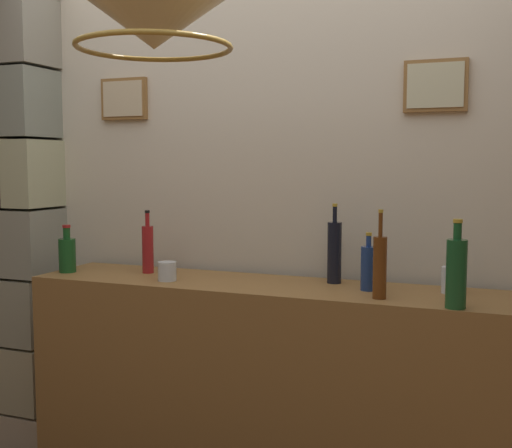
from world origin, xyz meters
TOP-DOWN VIEW (x-y plane):
  - panelled_rear_partition at (-0.00, 1.10)m, footprint 3.62×0.15m
  - stone_pillar at (-1.34, 0.95)m, footprint 0.37×0.34m
  - bar_shelf_unit at (0.00, 0.80)m, footprint 1.97×0.44m
  - liquor_bottle_vodka at (0.78, 0.62)m, footprint 0.07×0.07m
  - liquor_bottle_brandy at (0.44, 0.82)m, footprint 0.06×0.06m
  - liquor_bottle_vermouth at (0.28, 0.92)m, footprint 0.06×0.06m
  - liquor_bottle_rum at (0.51, 0.69)m, footprint 0.05×0.05m
  - liquor_bottle_mezcal at (-0.56, 0.85)m, footprint 0.05×0.05m
  - liquor_bottle_port at (-0.91, 0.74)m, footprint 0.08×0.08m
  - glass_tumbler_rocks at (0.74, 0.88)m, footprint 0.07×0.07m
  - glass_tumbler_highball at (-0.39, 0.72)m, footprint 0.08×0.08m
  - pendant_lamp at (-0.05, 0.06)m, footprint 0.47×0.47m

SIDE VIEW (x-z plane):
  - bar_shelf_unit at x=0.00m, z-range 0.00..1.10m
  - glass_tumbler_highball at x=-0.39m, z-range 1.10..1.18m
  - glass_tumbler_rocks at x=0.74m, z-range 1.10..1.20m
  - liquor_bottle_port at x=-0.91m, z-range 1.08..1.29m
  - liquor_bottle_brandy at x=0.44m, z-range 1.08..1.30m
  - liquor_bottle_mezcal at x=-0.56m, z-range 1.07..1.35m
  - liquor_bottle_rum at x=0.51m, z-range 1.06..1.38m
  - liquor_bottle_vodka at x=0.78m, z-range 1.07..1.38m
  - liquor_bottle_vermouth at x=0.28m, z-range 1.07..1.40m
  - stone_pillar at x=-1.34m, z-range 0.00..2.73m
  - panelled_rear_partition at x=0.00m, z-range 0.08..2.88m
  - pendant_lamp at x=-0.05m, z-range 1.76..2.25m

